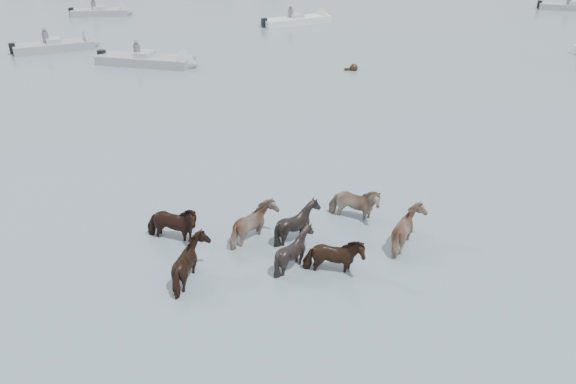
{
  "coord_description": "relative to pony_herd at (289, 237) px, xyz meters",
  "views": [
    {
      "loc": [
        -0.86,
        -11.53,
        7.65
      ],
      "look_at": [
        -0.32,
        1.4,
        1.1
      ],
      "focal_mm": 35.0,
      "sensor_mm": 36.0,
      "label": 1
    }
  ],
  "objects": [
    {
      "name": "ground",
      "position": [
        0.34,
        -0.4,
        -0.36
      ],
      "size": [
        400.0,
        400.0,
        0.0
      ],
      "primitive_type": "plane",
      "color": "slate",
      "rests_on": "ground"
    },
    {
      "name": "pony_herd",
      "position": [
        0.0,
        0.0,
        0.0
      ],
      "size": [
        7.39,
        4.06,
        1.29
      ],
      "color": "black",
      "rests_on": "ground"
    },
    {
      "name": "swimming_pony",
      "position": [
        4.15,
        17.34,
        -0.25
      ],
      "size": [
        0.72,
        0.44,
        0.44
      ],
      "color": "black",
      "rests_on": "ground"
    },
    {
      "name": "motorboat_a",
      "position": [
        -12.5,
        23.0,
        -0.13
      ],
      "size": [
        5.21,
        3.5,
        1.92
      ],
      "rotation": [
        0.0,
        0.0,
        0.42
      ],
      "color": "gray",
      "rests_on": "ground"
    },
    {
      "name": "motorboat_b",
      "position": [
        -6.27,
        18.75,
        -0.13
      ],
      "size": [
        5.95,
        3.18,
        1.92
      ],
      "rotation": [
        0.0,
        0.0,
        -0.29
      ],
      "color": "gray",
      "rests_on": "ground"
    },
    {
      "name": "motorboat_c",
      "position": [
        2.57,
        31.14,
        -0.13
      ],
      "size": [
        5.86,
        4.11,
        1.92
      ],
      "rotation": [
        0.0,
        0.0,
        0.49
      ],
      "color": "silver",
      "rests_on": "ground"
    },
    {
      "name": "motorboat_f",
      "position": [
        -12.89,
        35.23,
        -0.13
      ],
      "size": [
        5.03,
        2.09,
        1.92
      ],
      "rotation": [
        0.0,
        0.0,
        0.1
      ],
      "color": "gray",
      "rests_on": "ground"
    }
  ]
}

